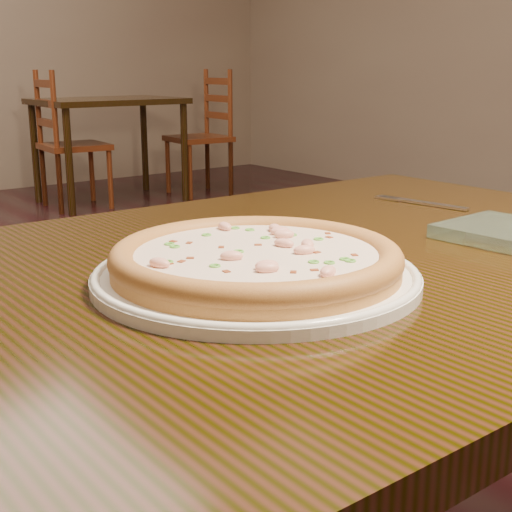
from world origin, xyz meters
TOP-DOWN VIEW (x-y plane):
  - ground at (0.00, 0.00)m, footprint 9.00×9.00m
  - hero_table at (-0.34, -0.66)m, footprint 1.20×0.80m
  - plate at (-0.46, -0.71)m, footprint 0.35×0.35m
  - pizza at (-0.46, -0.71)m, footprint 0.31×0.31m
  - side_dish at (-0.08, -0.76)m, footprint 0.16×0.16m
  - fork at (0.03, -0.53)m, footprint 0.04×0.18m
  - bg_table_right at (1.44, 3.49)m, footprint 1.00×0.70m
  - chair_c at (1.09, 3.45)m, footprint 0.45×0.45m
  - chair_d at (2.19, 3.37)m, footprint 0.45×0.45m

SIDE VIEW (x-z plane):
  - ground at x=0.00m, z-range 0.00..0.00m
  - chair_c at x=1.09m, z-range -0.04..0.91m
  - chair_d at x=2.19m, z-range -0.04..0.91m
  - hero_table at x=-0.34m, z-range 0.28..1.03m
  - bg_table_right at x=1.44m, z-range 0.28..1.03m
  - fork at x=0.03m, z-range 0.75..0.75m
  - plate at x=-0.46m, z-range 0.75..0.77m
  - side_dish at x=-0.08m, z-range 0.75..0.77m
  - pizza at x=-0.46m, z-range 0.76..0.79m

